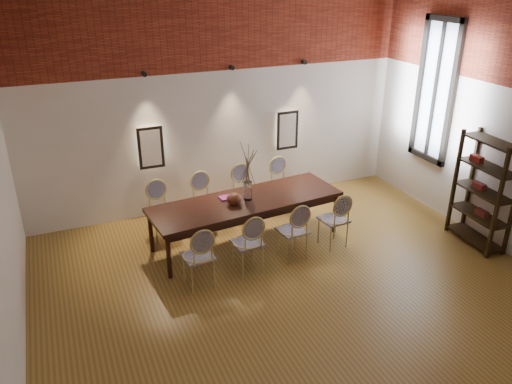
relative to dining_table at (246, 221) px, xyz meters
name	(u,v)px	position (x,y,z in m)	size (l,w,h in m)	color
floor	(311,306)	(0.14, -1.93, -0.39)	(7.00, 7.00, 0.02)	olive
wall_back	(219,99)	(0.14, 1.62, 1.62)	(7.00, 0.10, 4.00)	silver
brick_band_back	(218,25)	(0.14, 1.55, 2.88)	(7.00, 0.02, 1.50)	maroon
niche_left	(150,147)	(-1.16, 1.52, 0.93)	(0.36, 0.06, 0.66)	#FFEAC6
niche_right	(287,130)	(1.44, 1.52, 0.93)	(0.36, 0.06, 0.66)	#FFEAC6
spot_fixture_left	(144,74)	(-1.16, 1.49, 2.17)	(0.08, 0.08, 0.10)	black
spot_fixture_mid	(232,68)	(0.34, 1.49, 2.17)	(0.08, 0.08, 0.10)	black
spot_fixture_right	(304,62)	(1.74, 1.49, 2.17)	(0.08, 0.08, 0.10)	black
window_glass	(436,91)	(3.60, 0.07, 1.77)	(0.02, 0.78, 2.38)	silver
window_frame	(435,91)	(3.58, 0.07, 1.77)	(0.08, 0.90, 2.50)	black
window_mullion	(435,91)	(3.58, 0.07, 1.77)	(0.06, 0.06, 2.40)	black
dining_table	(246,221)	(0.00, 0.00, 0.00)	(3.09, 0.99, 0.75)	black
chair_near_a	(198,256)	(-1.08, -0.88, 0.09)	(0.44, 0.44, 0.94)	tan
chair_near_b	(247,242)	(-0.31, -0.81, 0.09)	(0.44, 0.44, 0.94)	tan
chair_near_c	(292,230)	(0.46, -0.74, 0.09)	(0.44, 0.44, 0.94)	tan
chair_near_d	(334,219)	(1.23, -0.66, 0.09)	(0.44, 0.44, 0.94)	tan
chair_far_a	(162,212)	(-1.23, 0.66, 0.09)	(0.44, 0.44, 0.94)	tan
chair_far_b	(205,202)	(-0.46, 0.74, 0.09)	(0.44, 0.44, 0.94)	tan
chair_far_c	(245,193)	(0.31, 0.81, 0.09)	(0.44, 0.44, 0.94)	tan
chair_far_d	(283,185)	(1.08, 0.88, 0.09)	(0.44, 0.44, 0.94)	tan
vase	(248,191)	(0.03, 0.00, 0.53)	(0.14, 0.14, 0.30)	silver
dried_branches	(248,164)	(0.03, 0.00, 0.98)	(0.50, 0.50, 0.70)	brown
bowl	(234,199)	(-0.23, -0.07, 0.46)	(0.24, 0.24, 0.18)	#582817
book	(228,197)	(-0.25, 0.17, 0.39)	(0.26, 0.18, 0.03)	#932A81
shelving_rack	(483,192)	(3.42, -1.47, 0.53)	(0.38, 1.00, 1.80)	black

